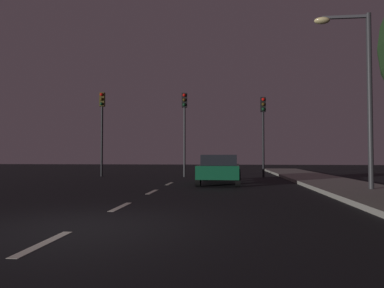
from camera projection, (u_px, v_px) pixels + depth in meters
ground_plane at (155, 190)px, 13.44m from camera, size 80.00×80.00×0.00m
sidewalk_curb_right at (360, 190)px, 12.68m from camera, size 3.00×40.00×0.15m
lane_stripe_nearest at (44, 243)px, 5.28m from camera, size 0.16×1.60×0.01m
lane_stripe_second at (121, 207)px, 9.06m from camera, size 0.16×1.60×0.01m
lane_stripe_third at (152, 192)px, 12.84m from camera, size 0.16×1.60×0.01m
lane_stripe_fourth at (169, 184)px, 16.62m from camera, size 0.16×1.60×0.01m
traffic_signal_left at (102, 118)px, 22.62m from camera, size 0.32×0.38×5.40m
traffic_signal_center at (184, 118)px, 22.07m from camera, size 0.32×0.38×5.27m
traffic_signal_right at (263, 121)px, 21.57m from camera, size 0.32×0.38×4.93m
car_stopped_ahead at (220, 169)px, 16.61m from camera, size 2.05×4.51×1.37m
street_lamp_right at (360, 83)px, 12.56m from camera, size 1.98×0.36×6.44m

